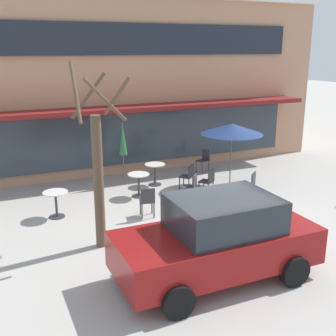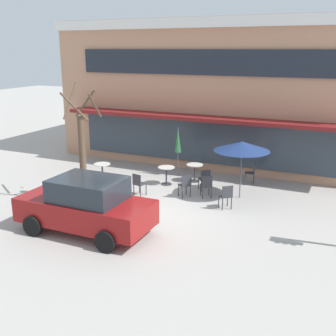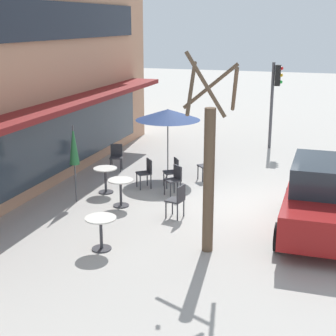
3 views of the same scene
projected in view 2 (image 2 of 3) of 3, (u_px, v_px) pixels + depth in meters
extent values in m
plane|color=#ADA8A0|center=(149.00, 215.00, 14.48)|extent=(80.00, 80.00, 0.00)
cube|color=tan|center=(234.00, 90.00, 22.28)|extent=(16.23, 8.00, 6.85)
cube|color=silver|center=(210.00, 22.00, 17.82)|extent=(16.23, 0.24, 0.44)
cube|color=maroon|center=(204.00, 118.00, 18.55)|extent=(13.79, 1.10, 0.16)
cube|color=#1E232D|center=(210.00, 62.00, 18.32)|extent=(12.98, 0.10, 1.10)
cube|color=#2D3842|center=(207.00, 143.00, 19.30)|extent=(12.98, 0.10, 1.90)
cylinder|color=#333338|center=(103.00, 180.00, 18.25)|extent=(0.44, 0.44, 0.03)
cylinder|color=#333338|center=(102.00, 172.00, 18.15)|extent=(0.07, 0.07, 0.70)
cylinder|color=silver|center=(102.00, 164.00, 18.05)|extent=(0.70, 0.70, 0.03)
cylinder|color=#333338|center=(194.00, 181.00, 18.14)|extent=(0.44, 0.44, 0.03)
cylinder|color=#333338|center=(195.00, 173.00, 18.04)|extent=(0.07, 0.07, 0.70)
cylinder|color=silver|center=(195.00, 165.00, 17.94)|extent=(0.70, 0.70, 0.03)
cylinder|color=#333338|center=(166.00, 184.00, 17.75)|extent=(0.44, 0.44, 0.03)
cylinder|color=#333338|center=(166.00, 176.00, 17.65)|extent=(0.07, 0.07, 0.70)
cylinder|color=silver|center=(166.00, 167.00, 17.55)|extent=(0.70, 0.70, 0.03)
cylinder|color=#4C4C51|center=(241.00, 170.00, 15.87)|extent=(0.04, 0.04, 2.20)
cone|color=navy|center=(242.00, 146.00, 15.62)|extent=(2.10, 2.10, 0.35)
cylinder|color=#4C4C51|center=(178.00, 152.00, 18.64)|extent=(0.04, 0.04, 2.20)
cone|color=#286B38|center=(178.00, 140.00, 18.49)|extent=(0.28, 0.28, 1.10)
cylinder|color=#333338|center=(200.00, 190.00, 16.32)|extent=(0.04, 0.04, 0.45)
cylinder|color=#333338|center=(209.00, 190.00, 16.37)|extent=(0.04, 0.04, 0.45)
cylinder|color=#333338|center=(202.00, 193.00, 15.99)|extent=(0.04, 0.04, 0.45)
cylinder|color=#333338|center=(211.00, 193.00, 16.04)|extent=(0.04, 0.04, 0.45)
cube|color=#333338|center=(206.00, 185.00, 16.11)|extent=(0.55, 0.55, 0.04)
cube|color=#333338|center=(207.00, 181.00, 15.88)|extent=(0.36, 0.26, 0.40)
cylinder|color=#333338|center=(178.00, 190.00, 16.31)|extent=(0.04, 0.04, 0.45)
cylinder|color=#333338|center=(186.00, 189.00, 16.44)|extent=(0.04, 0.04, 0.45)
cylinder|color=#333338|center=(182.00, 193.00, 16.01)|extent=(0.04, 0.04, 0.45)
cylinder|color=#333338|center=(190.00, 192.00, 16.15)|extent=(0.04, 0.04, 0.45)
cube|color=#333338|center=(184.00, 185.00, 16.16)|extent=(0.56, 0.56, 0.04)
cube|color=#333338|center=(187.00, 181.00, 15.94)|extent=(0.29, 0.33, 0.40)
cylinder|color=#333338|center=(245.00, 180.00, 17.60)|extent=(0.04, 0.04, 0.45)
cylinder|color=#333338|center=(245.00, 177.00, 17.93)|extent=(0.04, 0.04, 0.45)
cylinder|color=#333338|center=(254.00, 180.00, 17.55)|extent=(0.04, 0.04, 0.45)
cylinder|color=#333338|center=(253.00, 178.00, 17.88)|extent=(0.04, 0.04, 0.45)
cube|color=#333338|center=(250.00, 173.00, 17.67)|extent=(0.49, 0.49, 0.04)
cube|color=#333338|center=(254.00, 168.00, 17.59)|extent=(0.15, 0.40, 0.40)
cylinder|color=#333338|center=(219.00, 201.00, 15.15)|extent=(0.04, 0.04, 0.45)
cylinder|color=#333338|center=(227.00, 200.00, 15.24)|extent=(0.04, 0.04, 0.45)
cylinder|color=#333338|center=(222.00, 204.00, 14.84)|extent=(0.04, 0.04, 0.45)
cylinder|color=#333338|center=(231.00, 203.00, 14.93)|extent=(0.04, 0.04, 0.45)
cube|color=#333338|center=(225.00, 196.00, 14.97)|extent=(0.56, 0.56, 0.04)
cube|color=#333338|center=(228.00, 192.00, 14.74)|extent=(0.33, 0.29, 0.40)
cylinder|color=#333338|center=(139.00, 188.00, 16.60)|extent=(0.04, 0.04, 0.45)
cylinder|color=#333338|center=(146.00, 189.00, 16.41)|extent=(0.04, 0.04, 0.45)
cylinder|color=#333338|center=(134.00, 190.00, 16.34)|extent=(0.04, 0.04, 0.45)
cylinder|color=#333338|center=(140.00, 192.00, 16.15)|extent=(0.04, 0.04, 0.45)
cube|color=#333338|center=(140.00, 184.00, 16.31)|extent=(0.48, 0.48, 0.04)
cube|color=#333338|center=(137.00, 179.00, 16.11)|extent=(0.40, 0.12, 0.40)
cylinder|color=#333338|center=(199.00, 184.00, 17.09)|extent=(0.04, 0.04, 0.45)
cylinder|color=#333338|center=(206.00, 183.00, 17.17)|extent=(0.04, 0.04, 0.45)
cylinder|color=#333338|center=(201.00, 186.00, 16.77)|extent=(0.04, 0.04, 0.45)
cylinder|color=#333338|center=(209.00, 186.00, 16.86)|extent=(0.04, 0.04, 0.45)
cube|color=#333338|center=(204.00, 179.00, 16.91)|extent=(0.56, 0.56, 0.04)
cube|color=#333338|center=(206.00, 175.00, 16.68)|extent=(0.33, 0.29, 0.40)
cube|color=maroon|center=(85.00, 211.00, 12.98)|extent=(4.20, 1.81, 0.76)
cube|color=#232B33|center=(88.00, 189.00, 12.72)|extent=(2.10, 1.60, 0.68)
cylinder|color=black|center=(33.00, 226.00, 12.82)|extent=(0.64, 0.22, 0.64)
cylinder|color=black|center=(70.00, 206.00, 14.39)|extent=(0.64, 0.22, 0.64)
cylinder|color=black|center=(106.00, 241.00, 11.77)|extent=(0.64, 0.22, 0.64)
cylinder|color=black|center=(137.00, 219.00, 13.35)|extent=(0.64, 0.22, 0.64)
cylinder|color=brown|center=(83.00, 158.00, 15.56)|extent=(0.24, 0.24, 3.20)
cylinder|color=brown|center=(95.00, 105.00, 14.92)|extent=(0.36, 1.18, 1.01)
cylinder|color=brown|center=(85.00, 103.00, 15.39)|extent=(0.88, 0.16, 1.04)
cylinder|color=brown|center=(70.00, 100.00, 15.16)|extent=(0.11, 0.88, 1.29)
cylinder|color=brown|center=(74.00, 107.00, 14.57)|extent=(1.01, 0.33, 1.01)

